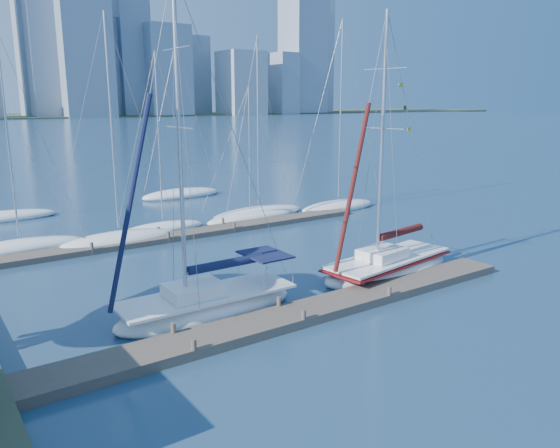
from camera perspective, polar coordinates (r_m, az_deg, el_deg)
ground at (r=23.77m, az=1.13°, el=-10.09°), size 700.00×700.00×0.00m
near_dock at (r=23.69m, az=1.14°, el=-9.64°), size 26.00×2.00×0.40m
far_dock at (r=37.95m, az=-10.66°, el=-1.21°), size 30.00×1.80×0.36m
sailboat_navy at (r=24.17m, az=-7.68°, el=-6.84°), size 8.52×2.80×14.67m
sailboat_maroon at (r=29.95m, az=11.25°, el=-3.24°), size 8.91×4.00×14.08m
bg_boat_0 at (r=37.91m, az=-25.54°, el=-2.16°), size 7.80×2.54×13.67m
bg_boat_1 at (r=37.34m, az=-16.45°, el=-1.56°), size 7.96×3.29×14.89m
bg_boat_2 at (r=40.33m, az=-12.11°, el=-0.35°), size 6.45×3.48×12.81m
bg_boat_3 at (r=42.95m, az=-3.13°, el=0.69°), size 7.77×4.77×10.58m
bg_boat_4 at (r=44.46m, az=-2.24°, el=1.20°), size 8.61×5.35×14.40m
bg_boat_5 at (r=47.34m, az=6.11°, el=1.89°), size 8.04×4.90×15.99m
bg_boat_7 at (r=54.00m, az=-10.27°, el=3.11°), size 8.28×3.69×14.70m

